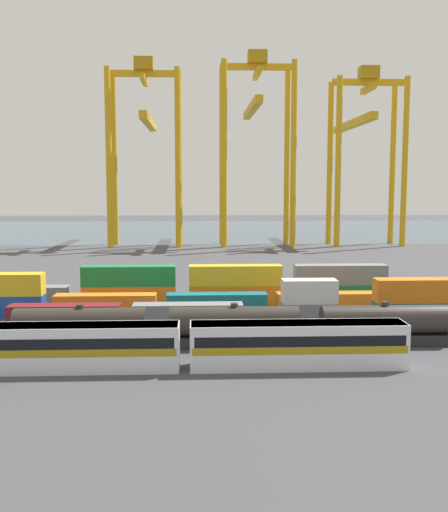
# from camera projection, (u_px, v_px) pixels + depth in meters

# --- Properties ---
(ground_plane) EXTENTS (420.00, 420.00, 0.00)m
(ground_plane) POSITION_uv_depth(u_px,v_px,m) (261.00, 268.00, 114.97)
(ground_plane) COLOR #424247
(harbour_water) EXTENTS (400.00, 110.00, 0.01)m
(harbour_water) POSITION_uv_depth(u_px,v_px,m) (231.00, 230.00, 215.25)
(harbour_water) COLOR #384C60
(harbour_water) RESTS_ON ground_plane
(passenger_train) EXTENTS (37.80, 3.14, 3.90)m
(passenger_train) POSITION_uv_depth(u_px,v_px,m) (185.00, 344.00, 51.32)
(passenger_train) COLOR silver
(passenger_train) RESTS_ON ground_plane
(freight_tank_row) EXTENTS (56.79, 2.80, 4.26)m
(freight_tank_row) POSITION_uv_depth(u_px,v_px,m) (310.00, 325.00, 58.88)
(freight_tank_row) COLOR #232326
(freight_tank_row) RESTS_ON ground_plane
(shipping_container_0) EXTENTS (12.10, 2.44, 2.60)m
(shipping_container_0) POSITION_uv_depth(u_px,v_px,m) (65.00, 316.00, 66.17)
(shipping_container_0) COLOR maroon
(shipping_container_0) RESTS_ON ground_plane
(shipping_container_1) EXTENTS (12.10, 2.44, 2.60)m
(shipping_container_1) POSITION_uv_depth(u_px,v_px,m) (188.00, 315.00, 66.76)
(shipping_container_1) COLOR slate
(shipping_container_1) RESTS_ON ground_plane
(shipping_container_2) EXTENTS (6.04, 2.44, 2.60)m
(shipping_container_2) POSITION_uv_depth(u_px,v_px,m) (309.00, 314.00, 67.36)
(shipping_container_2) COLOR slate
(shipping_container_2) RESTS_ON ground_plane
(shipping_container_3) EXTENTS (6.04, 2.44, 2.60)m
(shipping_container_3) POSITION_uv_depth(u_px,v_px,m) (309.00, 291.00, 67.06)
(shipping_container_3) COLOR silver
(shipping_container_3) RESTS_ON shipping_container_2
(shipping_container_4) EXTENTS (12.10, 2.44, 2.60)m
(shipping_container_4) POSITION_uv_depth(u_px,v_px,m) (428.00, 313.00, 67.95)
(shipping_container_4) COLOR #146066
(shipping_container_4) RESTS_ON ground_plane
(shipping_container_5) EXTENTS (12.10, 2.44, 2.60)m
(shipping_container_5) POSITION_uv_depth(u_px,v_px,m) (429.00, 290.00, 67.65)
(shipping_container_5) COLOR orange
(shipping_container_5) RESTS_ON shipping_container_4
(shipping_container_12) EXTENTS (12.10, 2.44, 2.60)m
(shipping_container_12) POSITION_uv_depth(u_px,v_px,m) (106.00, 305.00, 72.52)
(shipping_container_12) COLOR orange
(shipping_container_12) RESTS_ON ground_plane
(shipping_container_13) EXTENTS (12.10, 2.44, 2.60)m
(shipping_container_13) POSITION_uv_depth(u_px,v_px,m) (217.00, 304.00, 73.11)
(shipping_container_13) COLOR #146066
(shipping_container_13) RESTS_ON ground_plane
(shipping_container_14) EXTENTS (12.10, 2.44, 2.60)m
(shipping_container_14) POSITION_uv_depth(u_px,v_px,m) (326.00, 303.00, 73.70)
(shipping_container_14) COLOR orange
(shipping_container_14) RESTS_ON ground_plane
(shipping_container_15) EXTENTS (12.10, 2.44, 2.60)m
(shipping_container_15) POSITION_uv_depth(u_px,v_px,m) (434.00, 302.00, 74.28)
(shipping_container_15) COLOR #146066
(shipping_container_15) RESTS_ON ground_plane
(shipping_container_19) EXTENTS (12.10, 2.44, 2.60)m
(shipping_container_19) POSITION_uv_depth(u_px,v_px,m) (22.00, 296.00, 78.21)
(shipping_container_19) COLOR slate
(shipping_container_19) RESTS_ON ground_plane
(shipping_container_20) EXTENTS (12.10, 2.44, 2.60)m
(shipping_container_20) POSITION_uv_depth(u_px,v_px,m) (129.00, 296.00, 78.82)
(shipping_container_20) COLOR orange
(shipping_container_20) RESTS_ON ground_plane
(shipping_container_21) EXTENTS (12.10, 2.44, 2.60)m
(shipping_container_21) POSITION_uv_depth(u_px,v_px,m) (129.00, 276.00, 78.52)
(shipping_container_21) COLOR #197538
(shipping_container_21) RESTS_ON shipping_container_20
(shipping_container_22) EXTENTS (12.10, 2.44, 2.60)m
(shipping_container_22) POSITION_uv_depth(u_px,v_px,m) (235.00, 295.00, 79.43)
(shipping_container_22) COLOR orange
(shipping_container_22) RESTS_ON ground_plane
(shipping_container_23) EXTENTS (12.10, 2.44, 2.60)m
(shipping_container_23) POSITION_uv_depth(u_px,v_px,m) (235.00, 275.00, 79.13)
(shipping_container_23) COLOR gold
(shipping_container_23) RESTS_ON shipping_container_22
(shipping_container_24) EXTENTS (12.10, 2.44, 2.60)m
(shipping_container_24) POSITION_uv_depth(u_px,v_px,m) (340.00, 294.00, 80.03)
(shipping_container_24) COLOR #197538
(shipping_container_24) RESTS_ON ground_plane
(shipping_container_25) EXTENTS (12.10, 2.44, 2.60)m
(shipping_container_25) POSITION_uv_depth(u_px,v_px,m) (340.00, 274.00, 79.74)
(shipping_container_25) COLOR slate
(shipping_container_25) RESTS_ON shipping_container_24
(shipping_container_26) EXTENTS (6.04, 2.44, 2.60)m
(shipping_container_26) POSITION_uv_depth(u_px,v_px,m) (443.00, 293.00, 80.64)
(shipping_container_26) COLOR gold
(shipping_container_26) RESTS_ON ground_plane
(gantry_crane_west) EXTENTS (18.84, 37.35, 47.94)m
(gantry_crane_west) POSITION_uv_depth(u_px,v_px,m) (146.00, 135.00, 158.36)
(gantry_crane_west) COLOR gold
(gantry_crane_west) RESTS_ON ground_plane
(gantry_crane_central) EXTENTS (19.12, 39.82, 49.84)m
(gantry_crane_central) POSITION_uv_depth(u_px,v_px,m) (256.00, 129.00, 159.65)
(gantry_crane_central) COLOR gold
(gantry_crane_central) RESTS_ON ground_plane
(gantry_crane_east) EXTENTS (18.80, 41.74, 46.19)m
(gantry_crane_east) POSITION_uv_depth(u_px,v_px,m) (363.00, 138.00, 161.71)
(gantry_crane_east) COLOR gold
(gantry_crane_east) RESTS_ON ground_plane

